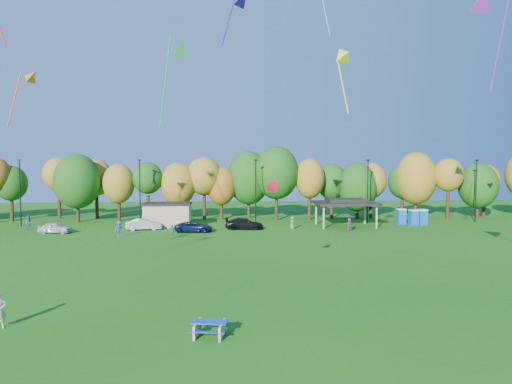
{
  "coord_description": "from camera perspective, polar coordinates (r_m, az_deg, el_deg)",
  "views": [
    {
      "loc": [
        -2.22,
        -23.58,
        8.38
      ],
      "look_at": [
        -0.23,
        6.0,
        6.58
      ],
      "focal_mm": 32.0,
      "sensor_mm": 36.0,
      "label": 1
    }
  ],
  "objects": [
    {
      "name": "kite_0",
      "position": [
        47.17,
        -26.26,
        12.81
      ],
      "size": [
        3.23,
        1.82,
        5.43
      ],
      "color": "orange"
    },
    {
      "name": "car_a",
      "position": [
        60.86,
        -23.8,
        -4.11
      ],
      "size": [
        4.11,
        2.12,
        1.34
      ],
      "primitive_type": "imported",
      "rotation": [
        0.0,
        0.0,
        1.43
      ],
      "color": "silver",
      "rests_on": "ground"
    },
    {
      "name": "car_b",
      "position": [
        60.13,
        -13.82,
        -3.94
      ],
      "size": [
        4.61,
        2.07,
        1.47
      ],
      "primitive_type": "imported",
      "rotation": [
        0.0,
        0.0,
        1.69
      ],
      "color": "#AFAEB4",
      "rests_on": "ground"
    },
    {
      "name": "utility_building",
      "position": [
        62.43,
        -10.99,
        -2.8
      ],
      "size": [
        6.3,
        4.3,
        3.25
      ],
      "color": "tan",
      "rests_on": "ground"
    },
    {
      "name": "kite_7",
      "position": [
        43.26,
        26.43,
        20.59
      ],
      "size": [
        1.99,
        5.06,
        8.58
      ],
      "color": "purple"
    },
    {
      "name": "picnic_table",
      "position": [
        23.29,
        -5.82,
        -16.5
      ],
      "size": [
        1.94,
        1.7,
        0.75
      ],
      "rotation": [
        0.0,
        0.0,
        -0.17
      ],
      "color": "tan",
      "rests_on": "ground"
    },
    {
      "name": "ground",
      "position": [
        25.12,
        1.5,
        -16.02
      ],
      "size": [
        160.0,
        160.0,
        0.0
      ],
      "primitive_type": "plane",
      "color": "#19600F",
      "rests_on": "ground"
    },
    {
      "name": "kite_1",
      "position": [
        38.07,
        10.68,
        16.5
      ],
      "size": [
        1.88,
        3.39,
        5.53
      ],
      "color": "#EDFD1A"
    },
    {
      "name": "tree_line",
      "position": [
        69.15,
        -2.85,
        1.41
      ],
      "size": [
        93.57,
        10.55,
        11.15
      ],
      "color": "black",
      "rests_on": "ground"
    },
    {
      "name": "far_person_1",
      "position": [
        55.14,
        -16.73,
        -4.45
      ],
      "size": [
        1.32,
        1.36,
        1.86
      ],
      "primitive_type": "imported",
      "rotation": [
        0.0,
        0.0,
        0.84
      ],
      "color": "#504BA5",
      "rests_on": "ground"
    },
    {
      "name": "car_c",
      "position": [
        57.2,
        -7.79,
        -4.33
      ],
      "size": [
        4.79,
        2.37,
        1.31
      ],
      "primitive_type": "imported",
      "rotation": [
        0.0,
        0.0,
        1.53
      ],
      "color": "#0B1A44",
      "rests_on": "ground"
    },
    {
      "name": "lamp_posts",
      "position": [
        63.81,
        -0.04,
        0.34
      ],
      "size": [
        64.5,
        0.25,
        9.09
      ],
      "color": "black",
      "rests_on": "ground"
    },
    {
      "name": "far_person_3",
      "position": [
        65.6,
        -26.54,
        -3.45
      ],
      "size": [
        0.95,
        0.77,
        1.82
      ],
      "primitive_type": "imported",
      "rotation": [
        0.0,
        0.0,
        6.18
      ],
      "color": "#446097",
      "rests_on": "ground"
    },
    {
      "name": "far_person_2",
      "position": [
        58.8,
        11.6,
        -4.0
      ],
      "size": [
        1.58,
        0.79,
        1.64
      ],
      "primitive_type": "imported",
      "rotation": [
        0.0,
        0.0,
        3.35
      ],
      "color": "#9F4298",
      "rests_on": "ground"
    },
    {
      "name": "far_person_0",
      "position": [
        52.46,
        -10.47,
        -4.88
      ],
      "size": [
        1.03,
        0.62,
        1.64
      ],
      "primitive_type": "imported",
      "rotation": [
        0.0,
        0.0,
        0.24
      ],
      "color": "#537D4C",
      "rests_on": "ground"
    },
    {
      "name": "porta_potties",
      "position": [
        67.03,
        18.96,
        -2.96
      ],
      "size": [
        3.75,
        2.37,
        2.18
      ],
      "color": "#0D51B4",
      "rests_on": "ground"
    },
    {
      "name": "car_d",
      "position": [
        59.11,
        -1.47,
        -3.99
      ],
      "size": [
        5.13,
        2.5,
        1.44
      ],
      "primitive_type": "imported",
      "rotation": [
        0.0,
        0.0,
        1.47
      ],
      "color": "black",
      "rests_on": "ground"
    },
    {
      "name": "kite_11",
      "position": [
        31.36,
        2.21,
        0.96
      ],
      "size": [
        1.64,
        1.64,
        1.34
      ],
      "color": "#FF0E2C"
    },
    {
      "name": "kite_14",
      "position": [
        38.99,
        -9.47,
        17.34
      ],
      "size": [
        2.78,
        4.17,
        7.44
      ],
      "color": "green"
    },
    {
      "name": "pavilion",
      "position": [
        62.92,
        11.12,
        -1.3
      ],
      "size": [
        8.2,
        6.2,
        3.77
      ],
      "color": "tan",
      "rests_on": "ground"
    },
    {
      "name": "far_person_4",
      "position": [
        59.33,
        4.57,
        -3.86
      ],
      "size": [
        0.67,
        0.89,
        1.65
      ],
      "primitive_type": "imported",
      "rotation": [
        0.0,
        0.0,
        1.37
      ],
      "color": "#717D56",
      "rests_on": "ground"
    }
  ]
}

